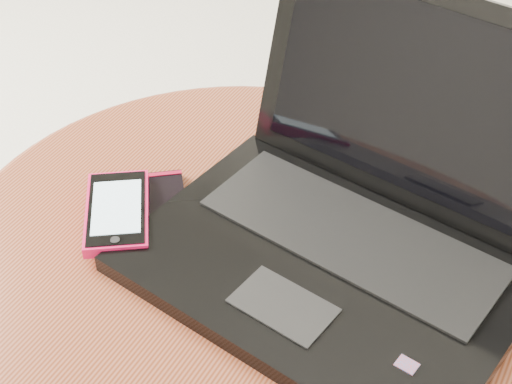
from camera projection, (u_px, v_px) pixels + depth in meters
The scene contains 4 objects.
table at pixel (238, 309), 0.84m from camera, with size 0.59×0.59×0.46m.
laptop at pixel (351, 220), 0.74m from camera, with size 0.39×0.35×0.23m.
phone_black at pixel (160, 206), 0.81m from camera, with size 0.11×0.12×0.01m.
phone_pink at pixel (117, 212), 0.79m from camera, with size 0.12×0.13×0.01m.
Camera 1 is at (0.22, -0.37, 1.00)m, focal length 55.19 mm.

